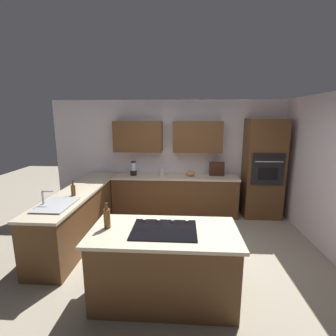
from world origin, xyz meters
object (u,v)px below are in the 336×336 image
(cooktop, at_px, (164,229))
(wall_oven, at_px, (263,169))
(kettle, at_px, (162,172))
(oil_bottle, at_px, (107,218))
(mixing_bowl, at_px, (190,174))
(dish_soap_bottle, at_px, (73,190))
(blender, at_px, (133,169))
(sink_unit, at_px, (56,204))
(spice_rack, at_px, (217,169))

(cooktop, bearing_deg, wall_oven, -125.96)
(kettle, distance_m, oil_bottle, 2.76)
(mixing_bowl, height_order, oil_bottle, oil_bottle)
(wall_oven, distance_m, cooktop, 3.38)
(wall_oven, xyz_separation_m, dish_soap_bottle, (3.62, 1.53, -0.09))
(blender, relative_size, mixing_bowl, 1.54)
(sink_unit, bearing_deg, blender, -111.03)
(spice_rack, xyz_separation_m, kettle, (1.25, 0.07, -0.06))
(spice_rack, bearing_deg, dish_soap_bottle, 31.69)
(wall_oven, bearing_deg, mixing_bowl, -0.40)
(sink_unit, bearing_deg, spice_rack, -141.94)
(wall_oven, relative_size, sink_unit, 3.12)
(cooktop, xyz_separation_m, mixing_bowl, (-0.38, -2.75, 0.05))
(spice_rack, bearing_deg, blender, 2.19)
(blender, bearing_deg, spice_rack, -177.81)
(sink_unit, distance_m, oil_bottle, 1.23)
(oil_bottle, bearing_deg, dish_soap_bottle, -51.19)
(sink_unit, relative_size, dish_soap_bottle, 2.66)
(spice_rack, bearing_deg, mixing_bowl, 6.90)
(wall_oven, xyz_separation_m, spice_rack, (1.00, -0.08, -0.03))
(wall_oven, xyz_separation_m, mixing_bowl, (1.60, -0.01, -0.13))
(cooktop, xyz_separation_m, kettle, (0.27, -2.75, 0.09))
(spice_rack, bearing_deg, wall_oven, 175.21)
(wall_oven, distance_m, kettle, 2.25)
(mixing_bowl, xyz_separation_m, kettle, (0.65, 0.00, 0.04))
(blender, height_order, kettle, blender)
(wall_oven, bearing_deg, kettle, -0.29)
(blender, relative_size, kettle, 1.71)
(sink_unit, height_order, kettle, sink_unit)
(spice_rack, bearing_deg, sink_unit, 38.06)
(sink_unit, relative_size, spice_rack, 2.12)
(blender, distance_m, spice_rack, 1.90)
(dish_soap_bottle, xyz_separation_m, oil_bottle, (-0.95, 1.18, 0.02))
(dish_soap_bottle, bearing_deg, sink_unit, 83.05)
(spice_rack, height_order, dish_soap_bottle, spice_rack)
(spice_rack, bearing_deg, oil_bottle, 59.19)
(wall_oven, height_order, kettle, wall_oven)
(sink_unit, relative_size, cooktop, 0.92)
(wall_oven, relative_size, oil_bottle, 6.96)
(spice_rack, height_order, oil_bottle, spice_rack)
(cooktop, relative_size, oil_bottle, 2.42)
(mixing_bowl, height_order, kettle, kettle)
(blender, distance_m, dish_soap_bottle, 1.70)
(cooktop, height_order, kettle, kettle)
(kettle, height_order, oil_bottle, oil_bottle)
(wall_oven, distance_m, mixing_bowl, 1.61)
(sink_unit, xyz_separation_m, cooktop, (-1.69, 0.72, -0.01))
(cooktop, height_order, dish_soap_bottle, dish_soap_bottle)
(sink_unit, relative_size, kettle, 3.72)
(wall_oven, relative_size, mixing_bowl, 10.44)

